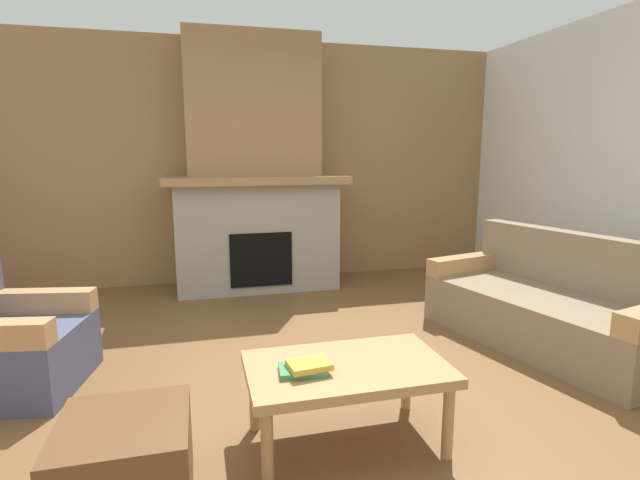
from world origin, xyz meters
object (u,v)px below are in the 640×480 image
Objects in this scene: couch at (550,308)px; armchair at (7,344)px; ottoman at (126,465)px; coffee_table at (347,374)px; fireplace at (255,182)px.

armchair is at bearing 176.90° from couch.
armchair is 1.70× the size of ottoman.
ottoman is (0.86, -1.30, -0.09)m from armchair.
coffee_table is at bearing -29.86° from armchair.
couch reaches higher than coffee_table.
couch is 1.95× the size of coffee_table.
couch is 3.81m from armchair.
ottoman is at bearing -159.60° from couch.
armchair is 0.88× the size of coffee_table.
couch is 2.12m from coffee_table.
armchair reaches higher than ottoman.
fireplace is 3.20m from coffee_table.
fireplace is 3.12m from couch.
armchair is (-3.81, 0.21, 0.01)m from couch.
fireplace reaches higher than coffee_table.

